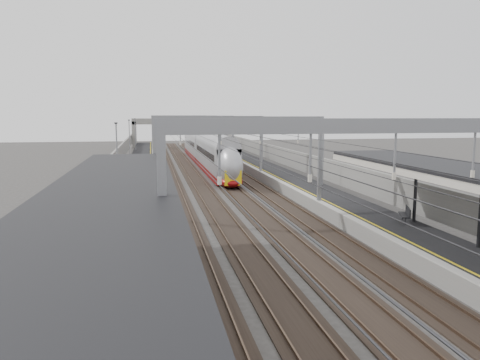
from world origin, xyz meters
name	(u,v)px	position (x,y,z in m)	size (l,w,h in m)	color
platform_left	(140,175)	(-8.00, 45.00, 0.50)	(4.00, 120.00, 1.00)	black
platform_right	(268,172)	(8.00, 45.00, 0.50)	(4.00, 120.00, 1.00)	black
tracks	(206,177)	(0.00, 45.00, 0.05)	(11.40, 140.00, 0.20)	black
overhead_line	(200,126)	(0.00, 51.62, 6.14)	(13.00, 140.00, 6.60)	gray
canopy_left	(108,196)	(-8.02, 2.99, 5.09)	(4.40, 30.00, 4.24)	black
overbridge	(179,125)	(0.00, 100.00, 5.31)	(22.00, 2.20, 6.90)	gray
wall_left	(113,166)	(-11.20, 45.00, 1.60)	(0.30, 120.00, 3.20)	gray
wall_right	(293,163)	(11.20, 45.00, 1.60)	(0.30, 120.00, 3.20)	gray
train	(206,152)	(1.50, 57.33, 2.14)	(2.76, 50.36, 4.37)	maroon
bench	(406,213)	(9.05, 13.85, 1.58)	(1.16, 1.91, 0.96)	black
signal_green	(160,147)	(-5.20, 67.52, 2.42)	(0.32, 0.32, 3.48)	black
signal_red_near	(206,144)	(3.20, 72.23, 2.42)	(0.32, 0.32, 3.48)	black
signal_red_far	(221,145)	(5.40, 68.37, 2.42)	(0.32, 0.32, 3.48)	black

